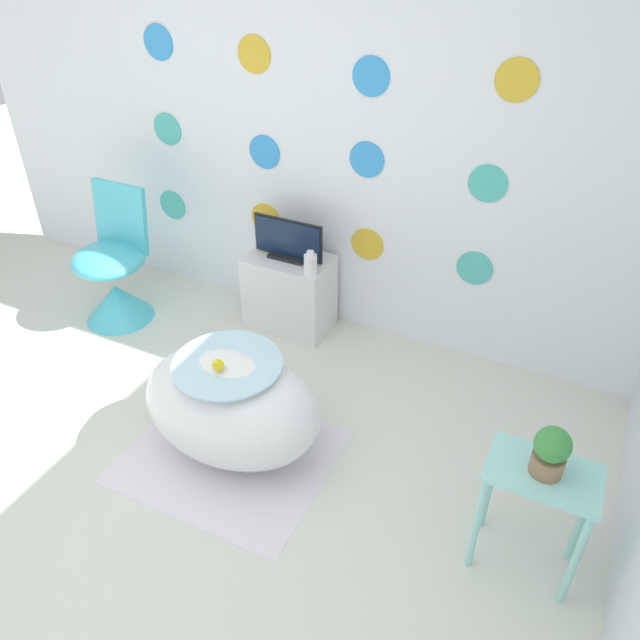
{
  "coord_description": "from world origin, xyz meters",
  "views": [
    {
      "loc": [
        1.61,
        -1.04,
        2.47
      ],
      "look_at": [
        0.6,
        1.05,
        0.83
      ],
      "focal_mm": 35.0,
      "sensor_mm": 36.0,
      "label": 1
    }
  ],
  "objects": [
    {
      "name": "ground_plane",
      "position": [
        0.0,
        0.0,
        0.0
      ],
      "size": [
        12.0,
        12.0,
        0.0
      ],
      "primitive_type": "plane",
      "color": "silver"
    },
    {
      "name": "wall_back_dotted",
      "position": [
        -0.0,
        2.2,
        1.3
      ],
      "size": [
        5.11,
        0.05,
        2.6
      ],
      "color": "white",
      "rests_on": "ground_plane"
    },
    {
      "name": "rug",
      "position": [
        0.2,
        0.79,
        0.0
      ],
      "size": [
        1.04,
        0.9,
        0.01
      ],
      "color": "silver",
      "rests_on": "ground_plane"
    },
    {
      "name": "bathtub",
      "position": [
        0.19,
        0.87,
        0.29
      ],
      "size": [
        0.95,
        0.66,
        0.58
      ],
      "color": "white",
      "rests_on": "ground_plane"
    },
    {
      "name": "rubber_duck",
      "position": [
        0.19,
        0.79,
        0.61
      ],
      "size": [
        0.06,
        0.06,
        0.07
      ],
      "color": "yellow",
      "rests_on": "bathtub"
    },
    {
      "name": "chair",
      "position": [
        -1.18,
        1.56,
        0.29
      ],
      "size": [
        0.48,
        0.48,
        0.91
      ],
      "color": "#4CC6DB",
      "rests_on": "ground_plane"
    },
    {
      "name": "tv_cabinet",
      "position": [
        -0.08,
        1.98,
        0.26
      ],
      "size": [
        0.54,
        0.35,
        0.52
      ],
      "color": "silver",
      "rests_on": "ground_plane"
    },
    {
      "name": "tv",
      "position": [
        -0.08,
        1.98,
        0.63
      ],
      "size": [
        0.47,
        0.12,
        0.27
      ],
      "color": "black",
      "rests_on": "tv_cabinet"
    },
    {
      "name": "vase",
      "position": [
        0.14,
        1.86,
        0.59
      ],
      "size": [
        0.08,
        0.08,
        0.16
      ],
      "color": "white",
      "rests_on": "tv_cabinet"
    },
    {
      "name": "side_table",
      "position": [
        1.68,
        0.83,
        0.44
      ],
      "size": [
        0.44,
        0.28,
        0.58
      ],
      "color": "#99E0D8",
      "rests_on": "ground_plane"
    },
    {
      "name": "potted_plant_left",
      "position": [
        1.68,
        0.83,
        0.69
      ],
      "size": [
        0.14,
        0.14,
        0.22
      ],
      "color": "#8C6B4C",
      "rests_on": "side_table"
    }
  ]
}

